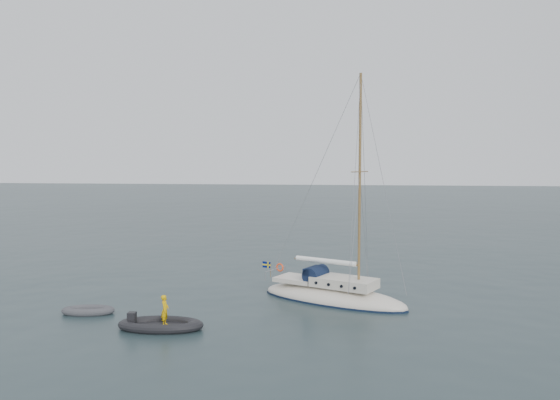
# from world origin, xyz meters

# --- Properties ---
(ground) EXTENTS (300.00, 300.00, 0.00)m
(ground) POSITION_xyz_m (0.00, 0.00, 0.00)
(ground) COLOR black
(ground) RESTS_ON ground
(sailboat) EXTENTS (8.54, 2.56, 12.15)m
(sailboat) POSITION_xyz_m (1.73, 1.40, 0.92)
(sailboat) COLOR beige
(sailboat) RESTS_ON ground
(dinghy) EXTENTS (2.51, 1.14, 0.36)m
(dinghy) POSITION_xyz_m (-9.75, -2.65, 0.16)
(dinghy) COLOR #46474B
(dinghy) RESTS_ON ground
(rib) EXTENTS (3.75, 1.70, 1.52)m
(rib) POSITION_xyz_m (-5.47, -4.47, 0.24)
(rib) COLOR black
(rib) RESTS_ON ground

